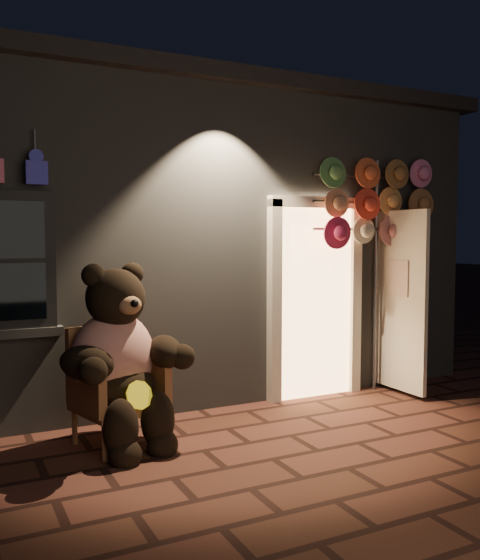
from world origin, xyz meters
TOP-DOWN VIEW (x-y plane):
  - ground at (0.00, 0.00)m, footprint 60.00×60.00m
  - shop_building at (0.00, 3.99)m, footprint 7.30×5.95m
  - wicker_armchair at (-1.02, 0.95)m, footprint 0.80×0.76m
  - teddy_bear at (-1.00, 0.83)m, footprint 1.12×1.01m
  - hat_rack at (2.08, 1.28)m, footprint 1.57×0.22m

SIDE VIEW (x-z plane):
  - ground at x=0.00m, z-range 0.00..0.00m
  - wicker_armchair at x=-1.02m, z-range 0.00..0.99m
  - teddy_bear at x=-1.00m, z-range -0.07..1.53m
  - shop_building at x=0.00m, z-range -0.02..3.49m
  - hat_rack at x=2.08m, z-range 0.79..3.43m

